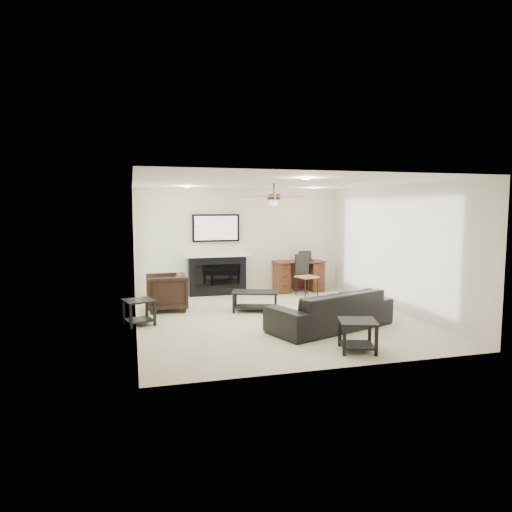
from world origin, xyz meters
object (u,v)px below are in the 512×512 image
object	(u,v)px
sofa	(331,310)
fireplace_unit	(217,255)
armchair	(166,292)
desk	(299,276)
coffee_table	(255,301)

from	to	relation	value
sofa	fireplace_unit	bearing A→B (deg)	-89.37
armchair	desk	size ratio (longest dim) A/B	0.66
armchair	fireplace_unit	bearing A→B (deg)	137.09
coffee_table	fireplace_unit	world-z (taller)	fireplace_unit
armchair	fireplace_unit	world-z (taller)	fireplace_unit
sofa	fireplace_unit	xyz separation A→B (m)	(-1.31, 3.50, 0.63)
armchair	desk	distance (m)	3.51
fireplace_unit	desk	xyz separation A→B (m)	(2.00, -0.11, -0.57)
coffee_table	desk	distance (m)	2.40
fireplace_unit	desk	distance (m)	2.09
fireplace_unit	sofa	bearing A→B (deg)	-69.43
fireplace_unit	desk	size ratio (longest dim) A/B	1.57
desk	coffee_table	bearing A→B (deg)	-131.69
sofa	fireplace_unit	size ratio (longest dim) A/B	1.17
sofa	desk	world-z (taller)	desk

